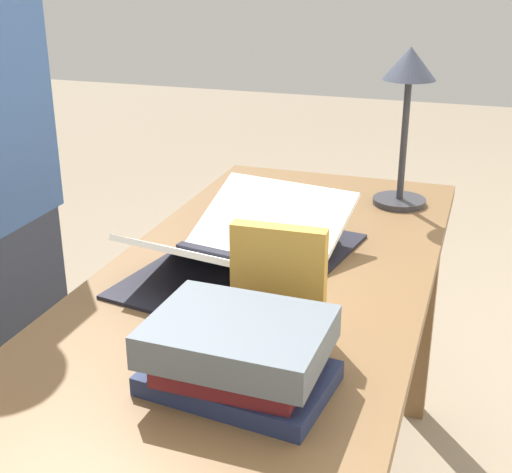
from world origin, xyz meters
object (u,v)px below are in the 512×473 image
(book_stack_tall, at_px, (239,353))
(book_standing_upright, at_px, (278,280))
(open_book, at_px, (245,250))
(coffee_mug, at_px, (310,219))
(reading_lamp, at_px, (408,92))

(book_stack_tall, height_order, book_standing_upright, book_standing_upright)
(open_book, height_order, coffee_mug, open_book)
(reading_lamp, height_order, coffee_mug, reading_lamp)
(book_stack_tall, distance_m, coffee_mug, 0.65)
(open_book, distance_m, coffee_mug, 0.22)
(open_book, distance_m, reading_lamp, 0.64)
(open_book, distance_m, book_standing_upright, 0.30)
(open_book, relative_size, coffee_mug, 5.36)
(open_book, bearing_deg, coffee_mug, 166.08)
(book_stack_tall, xyz_separation_m, book_standing_upright, (-0.19, 0.01, 0.04))
(open_book, height_order, book_standing_upright, book_standing_upright)
(book_standing_upright, xyz_separation_m, reading_lamp, (-0.77, 0.11, 0.20))
(open_book, xyz_separation_m, book_stack_tall, (0.44, 0.14, 0.02))
(book_stack_tall, bearing_deg, coffee_mug, -175.27)
(book_stack_tall, distance_m, book_standing_upright, 0.19)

